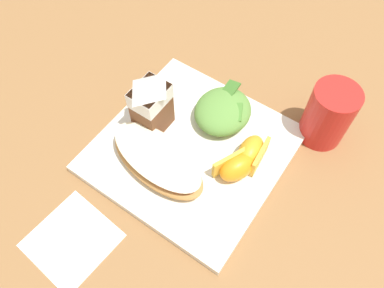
{
  "coord_description": "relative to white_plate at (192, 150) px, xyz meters",
  "views": [
    {
      "loc": [
        -0.26,
        -0.18,
        0.53
      ],
      "look_at": [
        0.0,
        0.0,
        0.03
      ],
      "focal_mm": 35.31,
      "sensor_mm": 36.0,
      "label": 1
    }
  ],
  "objects": [
    {
      "name": "white_plate",
      "position": [
        0.0,
        0.0,
        0.0
      ],
      "size": [
        0.28,
        0.28,
        0.02
      ],
      "primitive_type": "cube",
      "color": "white",
      "rests_on": "ground"
    },
    {
      "name": "green_salad_pile",
      "position": [
        0.08,
        -0.01,
        0.03
      ],
      "size": [
        0.1,
        0.09,
        0.04
      ],
      "color": "#5B8E3D",
      "rests_on": "white_plate"
    },
    {
      "name": "paper_napkin",
      "position": [
        -0.22,
        0.06,
        -0.01
      ],
      "size": [
        0.12,
        0.12,
        0.0
      ],
      "primitive_type": "cube",
      "rotation": [
        0.0,
        0.0,
        -0.08
      ],
      "color": "white",
      "rests_on": "ground"
    },
    {
      "name": "ground",
      "position": [
        0.0,
        0.0,
        -0.01
      ],
      "size": [
        3.0,
        3.0,
        0.0
      ],
      "primitive_type": "plane",
      "color": "olive"
    },
    {
      "name": "cheesy_pizza_bread",
      "position": [
        -0.06,
        0.02,
        0.03
      ],
      "size": [
        0.1,
        0.18,
        0.04
      ],
      "color": "#B77F42",
      "rests_on": "white_plate"
    },
    {
      "name": "orange_wedge_middle",
      "position": [
        0.03,
        -0.09,
        0.03
      ],
      "size": [
        0.06,
        0.04,
        0.04
      ],
      "color": "orange",
      "rests_on": "white_plate"
    },
    {
      "name": "milk_carton",
      "position": [
        0.0,
        0.08,
        0.07
      ],
      "size": [
        0.06,
        0.05,
        0.11
      ],
      "color": "brown",
      "rests_on": "white_plate"
    },
    {
      "name": "drinking_red_cup",
      "position": [
        0.15,
        -0.15,
        0.04
      ],
      "size": [
        0.07,
        0.07,
        0.11
      ],
      "primitive_type": "cylinder",
      "color": "red",
      "rests_on": "ground"
    },
    {
      "name": "orange_wedge_front",
      "position": [
        -0.0,
        -0.08,
        0.03
      ],
      "size": [
        0.07,
        0.06,
        0.04
      ],
      "color": "orange",
      "rests_on": "white_plate"
    }
  ]
}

